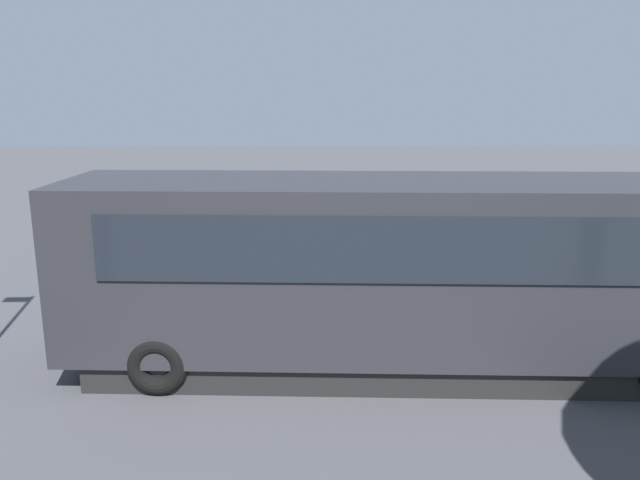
{
  "coord_description": "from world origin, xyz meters",
  "views": [
    {
      "loc": [
        1.85,
        14.73,
        4.67
      ],
      "look_at": [
        1.34,
        -0.34,
        1.1
      ],
      "focal_mm": 35.6,
      "sensor_mm": 36.0,
      "label": 1
    }
  ],
  "objects_px": {
    "parked_motorcycle_silver": "(563,297)",
    "parked_motorcycle_dark": "(181,300)",
    "traffic_cone": "(282,251)",
    "spectator_left": "(420,264)",
    "tour_bus": "(405,276)",
    "spectator_right": "(308,270)",
    "spectator_centre": "(365,264)",
    "spectator_far_left": "(492,269)",
    "stunt_motorcycle": "(217,237)",
    "spectator_far_right": "(249,265)"
  },
  "relations": [
    {
      "from": "stunt_motorcycle",
      "to": "spectator_centre",
      "type": "bearing_deg",
      "value": 128.64
    },
    {
      "from": "spectator_far_left",
      "to": "tour_bus",
      "type": "bearing_deg",
      "value": 48.7
    },
    {
      "from": "spectator_right",
      "to": "parked_motorcycle_dark",
      "type": "bearing_deg",
      "value": 9.01
    },
    {
      "from": "spectator_left",
      "to": "parked_motorcycle_dark",
      "type": "height_order",
      "value": "spectator_left"
    },
    {
      "from": "spectator_far_left",
      "to": "traffic_cone",
      "type": "height_order",
      "value": "spectator_far_left"
    },
    {
      "from": "spectator_left",
      "to": "spectator_right",
      "type": "relative_size",
      "value": 1.06
    },
    {
      "from": "spectator_centre",
      "to": "traffic_cone",
      "type": "relative_size",
      "value": 2.88
    },
    {
      "from": "tour_bus",
      "to": "spectator_centre",
      "type": "distance_m",
      "value": 2.86
    },
    {
      "from": "tour_bus",
      "to": "parked_motorcycle_dark",
      "type": "bearing_deg",
      "value": -28.62
    },
    {
      "from": "spectator_far_right",
      "to": "parked_motorcycle_dark",
      "type": "distance_m",
      "value": 1.61
    },
    {
      "from": "spectator_left",
      "to": "traffic_cone",
      "type": "distance_m",
      "value": 5.2
    },
    {
      "from": "tour_bus",
      "to": "spectator_left",
      "type": "height_order",
      "value": "tour_bus"
    },
    {
      "from": "parked_motorcycle_silver",
      "to": "parked_motorcycle_dark",
      "type": "height_order",
      "value": "same"
    },
    {
      "from": "spectator_far_left",
      "to": "spectator_left",
      "type": "xyz_separation_m",
      "value": [
        1.49,
        -0.24,
        0.06
      ]
    },
    {
      "from": "spectator_right",
      "to": "spectator_left",
      "type": "bearing_deg",
      "value": -176.47
    },
    {
      "from": "tour_bus",
      "to": "traffic_cone",
      "type": "height_order",
      "value": "tour_bus"
    },
    {
      "from": "spectator_left",
      "to": "spectator_right",
      "type": "distance_m",
      "value": 2.41
    },
    {
      "from": "spectator_far_left",
      "to": "stunt_motorcycle",
      "type": "height_order",
      "value": "spectator_far_left"
    },
    {
      "from": "parked_motorcycle_dark",
      "to": "stunt_motorcycle",
      "type": "height_order",
      "value": "stunt_motorcycle"
    },
    {
      "from": "spectator_centre",
      "to": "parked_motorcycle_dark",
      "type": "relative_size",
      "value": 0.88
    },
    {
      "from": "parked_motorcycle_dark",
      "to": "traffic_cone",
      "type": "xyz_separation_m",
      "value": [
        -1.94,
        -4.69,
        -0.18
      ]
    },
    {
      "from": "parked_motorcycle_silver",
      "to": "parked_motorcycle_dark",
      "type": "relative_size",
      "value": 1.0
    },
    {
      "from": "spectator_right",
      "to": "spectator_far_right",
      "type": "bearing_deg",
      "value": -12.73
    },
    {
      "from": "parked_motorcycle_silver",
      "to": "traffic_cone",
      "type": "bearing_deg",
      "value": -38.23
    },
    {
      "from": "tour_bus",
      "to": "spectator_right",
      "type": "relative_size",
      "value": 6.88
    },
    {
      "from": "spectator_left",
      "to": "spectator_right",
      "type": "height_order",
      "value": "spectator_left"
    },
    {
      "from": "tour_bus",
      "to": "traffic_cone",
      "type": "distance_m",
      "value": 7.46
    },
    {
      "from": "spectator_far_left",
      "to": "spectator_left",
      "type": "height_order",
      "value": "spectator_left"
    },
    {
      "from": "traffic_cone",
      "to": "spectator_left",
      "type": "bearing_deg",
      "value": 126.67
    },
    {
      "from": "spectator_right",
      "to": "parked_motorcycle_dark",
      "type": "height_order",
      "value": "spectator_right"
    },
    {
      "from": "spectator_far_left",
      "to": "traffic_cone",
      "type": "xyz_separation_m",
      "value": [
        4.56,
        -4.36,
        -0.69
      ]
    },
    {
      "from": "stunt_motorcycle",
      "to": "spectator_far_right",
      "type": "bearing_deg",
      "value": 105.56
    },
    {
      "from": "spectator_right",
      "to": "stunt_motorcycle",
      "type": "bearing_deg",
      "value": -62.13
    },
    {
      "from": "tour_bus",
      "to": "spectator_far_right",
      "type": "bearing_deg",
      "value": -46.3
    },
    {
      "from": "parked_motorcycle_silver",
      "to": "parked_motorcycle_dark",
      "type": "distance_m",
      "value": 7.92
    },
    {
      "from": "spectator_far_right",
      "to": "traffic_cone",
      "type": "relative_size",
      "value": 2.75
    },
    {
      "from": "spectator_far_left",
      "to": "spectator_far_right",
      "type": "distance_m",
      "value": 5.17
    },
    {
      "from": "parked_motorcycle_silver",
      "to": "stunt_motorcycle",
      "type": "bearing_deg",
      "value": -33.46
    },
    {
      "from": "spectator_centre",
      "to": "spectator_far_left",
      "type": "bearing_deg",
      "value": 176.47
    },
    {
      "from": "parked_motorcycle_silver",
      "to": "spectator_far_right",
      "type": "bearing_deg",
      "value": -6.28
    },
    {
      "from": "stunt_motorcycle",
      "to": "parked_motorcycle_dark",
      "type": "bearing_deg",
      "value": 88.81
    },
    {
      "from": "parked_motorcycle_dark",
      "to": "traffic_cone",
      "type": "relative_size",
      "value": 3.26
    },
    {
      "from": "stunt_motorcycle",
      "to": "spectator_right",
      "type": "bearing_deg",
      "value": 117.87
    },
    {
      "from": "spectator_far_right",
      "to": "tour_bus",
      "type": "bearing_deg",
      "value": 133.7
    },
    {
      "from": "spectator_centre",
      "to": "spectator_far_right",
      "type": "distance_m",
      "value": 2.49
    },
    {
      "from": "spectator_right",
      "to": "traffic_cone",
      "type": "height_order",
      "value": "spectator_right"
    },
    {
      "from": "spectator_left",
      "to": "parked_motorcycle_dark",
      "type": "xyz_separation_m",
      "value": [
        5.01,
        0.56,
        -0.57
      ]
    },
    {
      "from": "tour_bus",
      "to": "stunt_motorcycle",
      "type": "relative_size",
      "value": 5.69
    },
    {
      "from": "spectator_right",
      "to": "parked_motorcycle_silver",
      "type": "xyz_separation_m",
      "value": [
        -5.31,
        0.44,
        -0.5
      ]
    },
    {
      "from": "tour_bus",
      "to": "spectator_far_right",
      "type": "height_order",
      "value": "tour_bus"
    }
  ]
}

